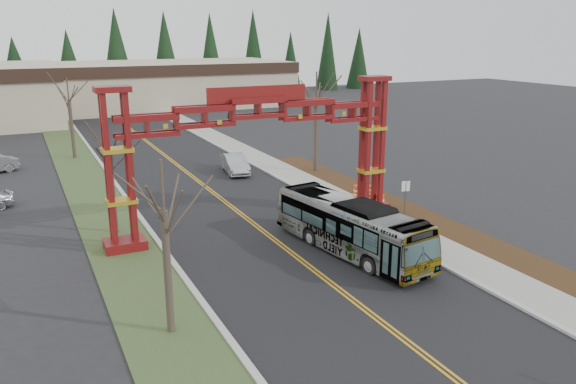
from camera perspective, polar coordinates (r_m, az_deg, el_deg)
road at (r=40.56m, az=-6.80°, el=-0.70°), size 12.00×110.00×0.02m
lane_line_left at (r=40.52m, az=-6.96°, el=-0.70°), size 0.12×100.00×0.01m
lane_line_right at (r=40.59m, az=-6.64°, el=-0.66°), size 0.12×100.00×0.01m
curb_right at (r=42.84m, az=0.98°, el=0.40°), size 0.30×110.00×0.15m
sidewalk_right at (r=43.50m, az=2.68°, el=0.62°), size 2.60×110.00×0.14m
landscape_strip at (r=33.53m, az=19.09°, el=-5.00°), size 2.60×50.00×0.12m
grass_median at (r=38.83m, az=-18.01°, el=-2.10°), size 4.00×110.00×0.08m
curb_left at (r=39.08m, az=-15.34°, el=-1.71°), size 0.30×110.00×0.15m
gateway_arch at (r=32.82m, az=-3.07°, el=6.17°), size 18.20×1.60×8.90m
retail_building_east at (r=94.84m, az=-12.26°, el=10.69°), size 38.00×20.30×7.00m
conifer_treeline at (r=104.73m, az=-19.30°, el=12.27°), size 116.10×5.60×13.00m
transit_bus at (r=30.36m, az=6.34°, el=-3.52°), size 4.05×10.82×2.94m
silver_sedan at (r=47.82m, az=-5.41°, el=2.86°), size 2.33×4.99×1.58m
bare_tree_median_near at (r=21.48m, az=-12.50°, el=-1.98°), size 3.00×3.00×7.07m
bare_tree_median_mid at (r=33.84m, az=-17.69°, el=3.58°), size 3.02×3.02×6.76m
bare_tree_median_far at (r=56.26m, az=-21.35°, el=8.55°), size 3.27×3.27×7.56m
bare_tree_right_far at (r=47.13m, az=2.90°, el=9.32°), size 3.44×3.44×8.45m
street_sign at (r=36.62m, az=11.85°, el=0.05°), size 0.54×0.17×2.41m
barrel_south at (r=38.22m, az=9.32°, el=-1.03°), size 0.57×0.57×1.06m
barrel_mid at (r=40.50m, az=7.04°, el=-0.02°), size 0.54×0.54×0.99m
barrel_north at (r=41.03m, az=8.54°, el=0.06°), size 0.48×0.48×0.89m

